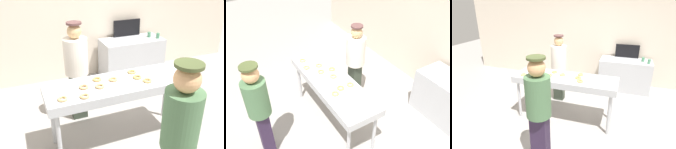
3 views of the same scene
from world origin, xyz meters
TOP-DOWN VIEW (x-y plane):
  - ground_plane at (0.00, 0.00)m, footprint 16.00×16.00m
  - back_wall at (0.00, 2.32)m, footprint 8.00×0.12m
  - fryer_conveyor at (0.00, 0.00)m, footprint 2.03×0.65m
  - glazed_donut_0 at (-0.28, 0.16)m, footprint 0.14×0.14m
  - glazed_donut_1 at (0.34, -0.13)m, footprint 0.16×0.16m
  - glazed_donut_2 at (-0.08, 0.07)m, footprint 0.17×0.17m
  - glazed_donut_3 at (0.27, 0.19)m, footprint 0.13×0.13m
  - glazed_donut_4 at (-0.31, -0.05)m, footprint 0.13×0.13m
  - glazed_donut_5 at (0.26, 0.01)m, footprint 0.15×0.15m
  - glazed_donut_6 at (-0.56, -0.21)m, footprint 0.17×0.17m
  - glazed_donut_7 at (-0.50, 0.01)m, footprint 0.14×0.14m
  - glazed_donut_8 at (-0.81, -0.18)m, footprint 0.14×0.14m
  - worker_baker at (-0.40, 0.76)m, footprint 0.37×0.37m
  - customer_waiting at (0.04, -1.25)m, footprint 0.34×0.34m
  - prep_counter at (1.10, 1.87)m, footprint 1.33×0.64m
  - paper_cup_0 at (1.52, 1.88)m, footprint 0.07×0.07m
  - paper_cup_1 at (1.65, 1.74)m, footprint 0.07×0.07m
  - menu_display at (1.10, 2.14)m, footprint 0.62×0.04m

SIDE VIEW (x-z plane):
  - ground_plane at x=0.00m, z-range 0.00..0.00m
  - prep_counter at x=1.10m, z-range 0.00..0.84m
  - fryer_conveyor at x=0.00m, z-range 0.39..1.33m
  - paper_cup_0 at x=1.52m, z-range 0.84..0.95m
  - paper_cup_1 at x=1.65m, z-range 0.84..0.95m
  - worker_baker at x=-0.40m, z-range 0.12..1.72m
  - glazed_donut_0 at x=-0.28m, z-range 0.94..0.97m
  - glazed_donut_1 at x=0.34m, z-range 0.94..0.97m
  - glazed_donut_2 at x=-0.08m, z-range 0.94..0.97m
  - glazed_donut_3 at x=0.27m, z-range 0.94..0.97m
  - glazed_donut_4 at x=-0.31m, z-range 0.94..0.97m
  - glazed_donut_5 at x=0.26m, z-range 0.94..0.97m
  - glazed_donut_6 at x=-0.56m, z-range 0.94..0.97m
  - glazed_donut_7 at x=-0.50m, z-range 0.94..0.97m
  - glazed_donut_8 at x=-0.81m, z-range 0.94..0.97m
  - customer_waiting at x=0.04m, z-range 0.13..1.82m
  - menu_display at x=1.10m, z-range 0.84..1.20m
  - back_wall at x=0.00m, z-range 0.00..3.04m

